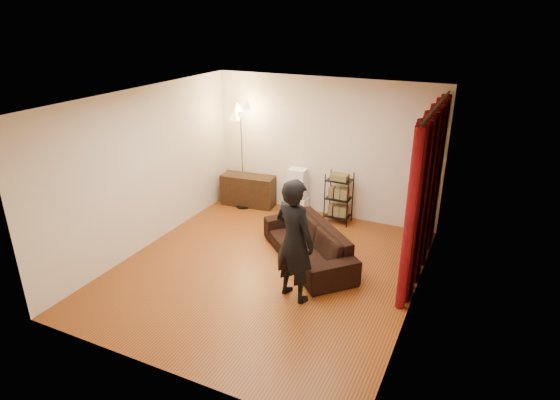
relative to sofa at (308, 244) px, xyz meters
The scene contains 14 objects.
floor 0.80m from the sofa, 130.02° to the right, with size 5.00×5.00×0.00m, color brown.
ceiling 2.51m from the sofa, 130.02° to the right, with size 5.00×5.00×0.00m, color white.
wall_back 2.25m from the sofa, 103.85° to the left, with size 5.00×5.00×0.00m, color beige.
wall_front 3.28m from the sofa, 98.83° to the right, with size 5.00×5.00×0.00m, color beige.
wall_left 2.98m from the sofa, 168.24° to the right, with size 5.00×5.00×0.00m, color beige.
wall_right 2.14m from the sofa, 17.74° to the right, with size 5.00×5.00×0.00m, color beige.
curtain_rod 2.88m from the sofa, 18.43° to the left, with size 0.04×0.04×2.65m, color black.
curtain 2.00m from the sofa, 18.63° to the left, with size 0.22×2.65×2.55m, color #630C0E, non-canonical shape.
sofa is the anchor object (origin of this frame).
person 1.24m from the sofa, 78.50° to the right, with size 0.65×0.43×1.79m, color black.
media_cabinet 2.61m from the sofa, 140.69° to the left, with size 1.11×0.42×0.65m, color #311F10.
storage_boxes 1.97m from the sofa, 118.41° to the left, with size 0.37×0.30×0.93m, color white, non-canonical shape.
wire_shelf 1.64m from the sofa, 91.25° to the left, with size 0.45×0.32×1.00m, color black, non-canonical shape.
floor_lamp 2.68m from the sofa, 143.72° to the left, with size 0.39×0.39×2.17m, color silver, non-canonical shape.
Camera 1 is at (2.96, -5.74, 3.83)m, focal length 30.00 mm.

